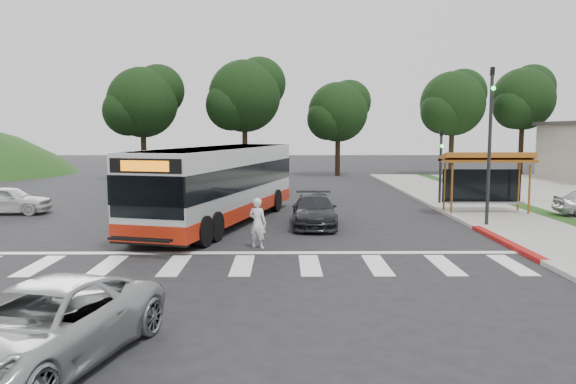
{
  "coord_description": "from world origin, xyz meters",
  "views": [
    {
      "loc": [
        1.21,
        -21.26,
        3.97
      ],
      "look_at": [
        1.4,
        0.35,
        1.6
      ],
      "focal_mm": 35.0,
      "sensor_mm": 36.0,
      "label": 1
    }
  ],
  "objects_px": {
    "pedestrian": "(258,223)",
    "silver_suv_south": "(41,327)",
    "dark_sedan": "(314,211)",
    "transit_bus": "(220,186)"
  },
  "relations": [
    {
      "from": "pedestrian",
      "to": "silver_suv_south",
      "type": "height_order",
      "value": "pedestrian"
    },
    {
      "from": "transit_bus",
      "to": "silver_suv_south",
      "type": "bearing_deg",
      "value": -79.8
    },
    {
      "from": "pedestrian",
      "to": "dark_sedan",
      "type": "relative_size",
      "value": 0.38
    },
    {
      "from": "transit_bus",
      "to": "dark_sedan",
      "type": "height_order",
      "value": "transit_bus"
    },
    {
      "from": "pedestrian",
      "to": "transit_bus",
      "type": "bearing_deg",
      "value": -46.62
    },
    {
      "from": "dark_sedan",
      "to": "transit_bus",
      "type": "bearing_deg",
      "value": 171.86
    },
    {
      "from": "pedestrian",
      "to": "silver_suv_south",
      "type": "bearing_deg",
      "value": 95.37
    },
    {
      "from": "pedestrian",
      "to": "dark_sedan",
      "type": "xyz_separation_m",
      "value": [
        2.16,
        4.38,
        -0.21
      ]
    },
    {
      "from": "dark_sedan",
      "to": "silver_suv_south",
      "type": "xyz_separation_m",
      "value": [
        -5.35,
        -14.02,
        0.05
      ]
    },
    {
      "from": "dark_sedan",
      "to": "pedestrian",
      "type": "bearing_deg",
      "value": -114.32
    }
  ]
}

